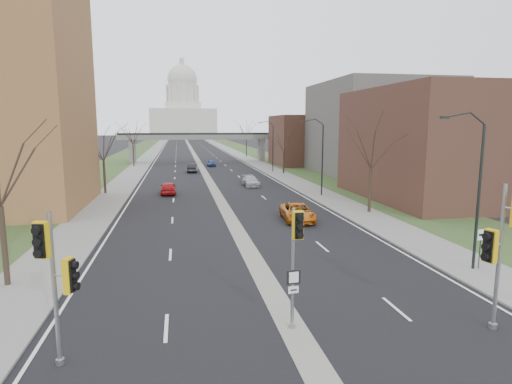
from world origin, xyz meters
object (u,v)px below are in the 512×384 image
object	(u,v)px
car_left_near	(168,188)
car_left_far	(192,168)
signal_pole_right	(503,238)
signal_pole_median	(296,247)
car_right_near	(297,212)
signal_pole_left	(55,268)
speed_limit_sign	(480,242)
car_right_mid	(251,181)
car_right_far	(211,163)

from	to	relation	value
car_left_near	car_left_far	bearing A→B (deg)	-99.18
car_left_far	signal_pole_right	bearing A→B (deg)	103.99
signal_pole_median	car_right_near	bearing A→B (deg)	68.01
signal_pole_right	signal_pole_left	bearing A→B (deg)	163.59
signal_pole_median	speed_limit_sign	world-z (taller)	signal_pole_median
speed_limit_sign	car_right_mid	size ratio (longest dim) A/B	0.49
signal_pole_left	car_left_near	world-z (taller)	signal_pole_left
car_left_near	signal_pole_right	bearing A→B (deg)	109.35
car_right_near	signal_pole_right	bearing A→B (deg)	-79.15
speed_limit_sign	car_left_far	xyz separation A→B (m)	(-14.13, 54.14, -0.92)
signal_pole_right	car_right_near	xyz separation A→B (m)	(-2.22, 20.66, -3.10)
signal_pole_right	car_right_far	bearing A→B (deg)	79.47
car_left_far	car_right_near	world-z (taller)	car_left_far
car_right_near	signal_pole_median	bearing A→B (deg)	-101.36
car_right_near	car_right_far	xyz separation A→B (m)	(-3.54, 50.37, -0.13)
signal_pole_left	car_right_far	world-z (taller)	signal_pole_left
car_left_far	car_right_far	size ratio (longest dim) A/B	1.27
signal_pole_median	car_left_near	size ratio (longest dim) A/B	1.12
signal_pole_median	car_right_near	xyz separation A→B (m)	(5.52, 19.17, -2.69)
signal_pole_median	speed_limit_sign	size ratio (longest dim) A/B	2.19
car_left_near	car_left_far	xyz separation A→B (m)	(3.62, 23.58, 0.00)
car_left_far	car_right_near	bearing A→B (deg)	105.51
signal_pole_right	speed_limit_sign	world-z (taller)	signal_pole_right
speed_limit_sign	car_left_far	size ratio (longest dim) A/B	0.50
signal_pole_left	car_left_near	xyz separation A→B (m)	(2.73, 36.82, -2.75)
signal_pole_right	car_left_near	world-z (taller)	signal_pole_right
signal_pole_right	car_left_near	distance (m)	39.63
speed_limit_sign	car_right_near	size ratio (longest dim) A/B	0.42
car_left_far	car_right_far	world-z (taller)	car_left_far
signal_pole_right	car_right_far	size ratio (longest dim) A/B	1.65
speed_limit_sign	car_right_far	xyz separation A→B (m)	(-10.13, 64.41, -1.06)
signal_pole_right	car_left_far	world-z (taller)	signal_pole_right
signal_pole_left	car_left_far	bearing A→B (deg)	98.37
signal_pole_left	car_left_far	size ratio (longest dim) A/B	1.18
car_left_far	signal_pole_median	bearing A→B (deg)	96.81
signal_pole_right	car_right_near	world-z (taller)	signal_pole_right
signal_pole_left	signal_pole_median	bearing A→B (deg)	22.12
car_right_mid	signal_pole_left	bearing A→B (deg)	-109.77
car_left_near	car_right_far	size ratio (longest dim) A/B	1.23
signal_pole_right	speed_limit_sign	xyz separation A→B (m)	(4.37, 6.61, -2.18)
signal_pole_median	car_left_far	xyz separation A→B (m)	(-2.02, 59.27, -2.68)
car_left_far	car_right_mid	size ratio (longest dim) A/B	0.98
signal_pole_right	car_right_far	world-z (taller)	signal_pole_right
car_left_far	signal_pole_left	bearing A→B (deg)	88.87
signal_pole_right	car_right_far	distance (m)	71.33
car_left_near	car_right_near	world-z (taller)	car_left_near
signal_pole_left	car_right_near	world-z (taller)	signal_pole_left
speed_limit_sign	car_right_far	world-z (taller)	speed_limit_sign
signal_pole_median	car_left_far	size ratio (longest dim) A/B	1.08
car_left_near	signal_pole_left	bearing A→B (deg)	85.32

